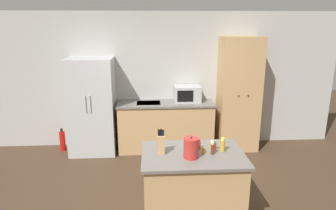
{
  "coord_description": "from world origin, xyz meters",
  "views": [
    {
      "loc": [
        -0.08,
        -3.44,
        2.37
      ],
      "look_at": [
        0.21,
        1.4,
        1.05
      ],
      "focal_mm": 32.0,
      "sensor_mm": 36.0,
      "label": 1
    }
  ],
  "objects": [
    {
      "name": "pantry_cabinet",
      "position": [
        1.59,
        2.01,
        1.08
      ],
      "size": [
        0.74,
        0.6,
        2.15
      ],
      "color": "tan",
      "rests_on": "ground_plane"
    },
    {
      "name": "microwave",
      "position": [
        0.62,
        2.08,
        1.08
      ],
      "size": [
        0.49,
        0.4,
        0.3
      ],
      "color": "#B2B5B7",
      "rests_on": "back_counter"
    },
    {
      "name": "wall_back",
      "position": [
        0.0,
        2.33,
        1.3
      ],
      "size": [
        7.2,
        0.06,
        2.6
      ],
      "color": "#B2B2AD",
      "rests_on": "ground_plane"
    },
    {
      "name": "spice_bottle_pale_salt",
      "position": [
        0.67,
        -0.02,
        0.92
      ],
      "size": [
        0.05,
        0.05,
        0.09
      ],
      "color": "gold",
      "rests_on": "kitchen_island"
    },
    {
      "name": "ground_plane",
      "position": [
        0.0,
        0.0,
        0.0
      ],
      "size": [
        14.0,
        14.0,
        0.0
      ],
      "primitive_type": "plane",
      "color": "#423021"
    },
    {
      "name": "refrigerator",
      "position": [
        -1.17,
        1.97,
        0.89
      ],
      "size": [
        0.84,
        0.68,
        1.78
      ],
      "color": "#B7BABC",
      "rests_on": "ground_plane"
    },
    {
      "name": "spice_bottle_orange_cap",
      "position": [
        0.5,
        -0.06,
        0.94
      ],
      "size": [
        0.04,
        0.04,
        0.12
      ],
      "color": "#B2281E",
      "rests_on": "kitchen_island"
    },
    {
      "name": "knife_block",
      "position": [
        0.03,
        -0.17,
        1.0
      ],
      "size": [
        0.09,
        0.08,
        0.31
      ],
      "color": "tan",
      "rests_on": "kitchen_island"
    },
    {
      "name": "back_counter",
      "position": [
        0.2,
        2.01,
        0.47
      ],
      "size": [
        1.83,
        0.62,
        0.93
      ],
      "color": "tan",
      "rests_on": "ground_plane"
    },
    {
      "name": "kitchen_island",
      "position": [
        0.41,
        -0.19,
        0.44
      ],
      "size": [
        1.22,
        0.85,
        0.88
      ],
      "color": "tan",
      "rests_on": "ground_plane"
    },
    {
      "name": "spice_bottle_short_red",
      "position": [
        0.64,
        -0.23,
        0.95
      ],
      "size": [
        0.04,
        0.04,
        0.15
      ],
      "color": "#563319",
      "rests_on": "kitchen_island"
    },
    {
      "name": "spice_bottle_amber_oil",
      "position": [
        0.53,
        -0.2,
        0.92
      ],
      "size": [
        0.04,
        0.04,
        0.08
      ],
      "color": "orange",
      "rests_on": "kitchen_island"
    },
    {
      "name": "spice_bottle_green_herb",
      "position": [
        0.78,
        -0.14,
        0.96
      ],
      "size": [
        0.06,
        0.06,
        0.17
      ],
      "color": "gold",
      "rests_on": "kitchen_island"
    },
    {
      "name": "fire_extinguisher",
      "position": [
        -1.79,
        2.03,
        0.2
      ],
      "size": [
        0.11,
        0.11,
        0.45
      ],
      "color": "red",
      "rests_on": "ground_plane"
    },
    {
      "name": "kettle",
      "position": [
        0.37,
        -0.3,
        1.0
      ],
      "size": [
        0.17,
        0.17,
        0.26
      ],
      "color": "#B72D28",
      "rests_on": "kitchen_island"
    },
    {
      "name": "spice_bottle_tall_dark",
      "position": [
        0.69,
        -0.1,
        0.93
      ],
      "size": [
        0.04,
        0.04,
        0.1
      ],
      "color": "#B2281E",
      "rests_on": "kitchen_island"
    }
  ]
}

